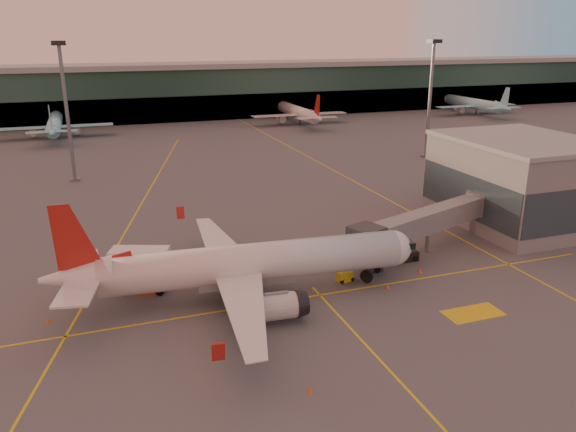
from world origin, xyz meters
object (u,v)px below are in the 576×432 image
object	(u,v)px
catering_truck	(141,267)
pushback_tug	(402,254)
main_airplane	(243,265)
gpu_cart	(345,277)

from	to	relation	value
catering_truck	pushback_tug	world-z (taller)	catering_truck
main_airplane	pushback_tug	world-z (taller)	main_airplane
catering_truck	gpu_cart	xyz separation A→B (m)	(21.94, -5.33, -2.20)
pushback_tug	gpu_cart	bearing A→B (deg)	-161.34
catering_truck	gpu_cart	distance (m)	22.69
catering_truck	gpu_cart	world-z (taller)	catering_truck
gpu_cart	pushback_tug	xyz separation A→B (m)	(9.27, 3.15, 0.26)
main_airplane	gpu_cart	distance (m)	12.51
main_airplane	catering_truck	world-z (taller)	main_airplane
main_airplane	pushback_tug	bearing A→B (deg)	14.16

